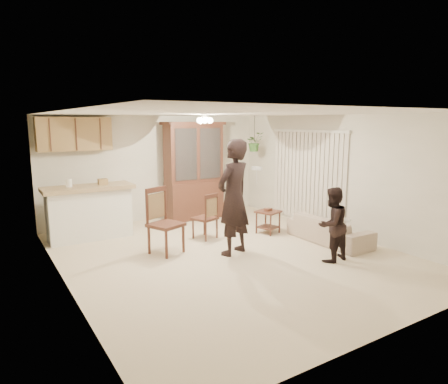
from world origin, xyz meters
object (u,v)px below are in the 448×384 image
chair_bar (166,235)px  sofa (329,224)px  child (332,223)px  chair_hutch_left (112,222)px  chair_hutch_right (205,226)px  china_hutch (194,171)px  adult (234,205)px  side_table (268,222)px

chair_bar → sofa: bearing=-41.1°
child → chair_hutch_left: (-2.68, 3.64, -0.42)m
child → chair_hutch_right: bearing=-68.6°
china_hutch → adult: bearing=-102.6°
chair_bar → side_table: bearing=-20.0°
adult → child: (1.20, -1.21, -0.22)m
child → china_hutch: bearing=-87.7°
china_hutch → side_table: china_hutch is taller
chair_hutch_left → chair_hutch_right: bearing=-14.1°
adult → chair_hutch_left: size_ratio=1.97×
sofa → side_table: bearing=29.7°
china_hutch → side_table: 2.34m
china_hutch → chair_hutch_left: china_hutch is taller
adult → child: bearing=115.2°
child → chair_hutch_left: size_ratio=1.48×
chair_hutch_right → side_table: bearing=145.1°
side_table → chair_bar: 2.38m
sofa → china_hutch: china_hutch is taller
sofa → chair_hutch_right: (-1.96, 1.52, -0.10)m
side_table → chair_bar: (-2.38, -0.06, 0.08)m
chair_hutch_left → chair_hutch_right: chair_hutch_right is taller
adult → china_hutch: 2.86m
sofa → side_table: 1.31m
child → chair_bar: size_ratio=1.13×
sofa → side_table: size_ratio=3.33×
chair_hutch_left → sofa: bearing=-12.3°
adult → chair_bar: adult is taller
chair_bar → chair_hutch_left: 1.83m
chair_hutch_left → chair_bar: bearing=-48.3°
child → chair_bar: bearing=-45.5°
side_table → chair_hutch_left: (-2.85, 1.70, 0.00)m
sofa → adult: 2.11m
sofa → child: size_ratio=1.39×
adult → side_table: 1.68m
side_table → chair_bar: size_ratio=0.47×
chair_hutch_right → child: bearing=97.8°
china_hutch → chair_hutch_right: bearing=-109.9°
adult → chair_bar: 1.34m
child → side_table: bearing=-100.2°
china_hutch → chair_hutch_right: china_hutch is taller
child → china_hutch: china_hutch is taller
chair_hutch_right → chair_hutch_left: bearing=-60.0°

